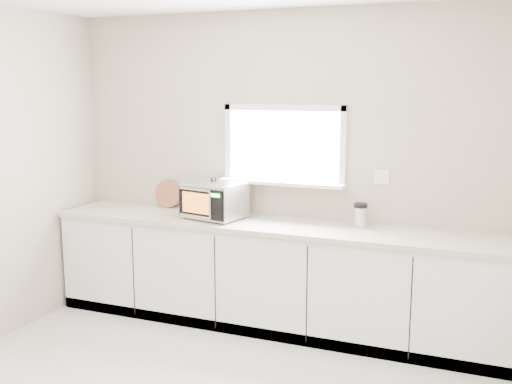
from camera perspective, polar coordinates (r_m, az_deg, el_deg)
The scene contains 7 objects.
back_wall at distance 5.25m, azimuth 2.74°, elevation 2.44°, with size 4.00×0.17×2.70m.
cabinets at distance 5.18m, azimuth 1.57°, elevation -8.14°, with size 3.92×0.60×0.88m, color silver.
countertop at distance 5.05m, azimuth 1.55°, elevation -3.21°, with size 3.92×0.64×0.04m, color beige.
microwave at distance 5.21m, azimuth -4.01°, elevation -0.73°, with size 0.55×0.48×0.32m.
knife_block at distance 5.35m, azimuth -3.91°, elevation -0.63°, with size 0.16×0.26×0.35m.
cutting_board at distance 5.72m, azimuth -8.40°, elevation -0.17°, with size 0.26×0.26×0.02m, color #9F5B3D.
coffee_grinder at distance 4.98m, azimuth 9.92°, elevation -2.16°, with size 0.14×0.14×0.20m.
Camera 1 is at (1.69, -2.92, 2.07)m, focal length 42.00 mm.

